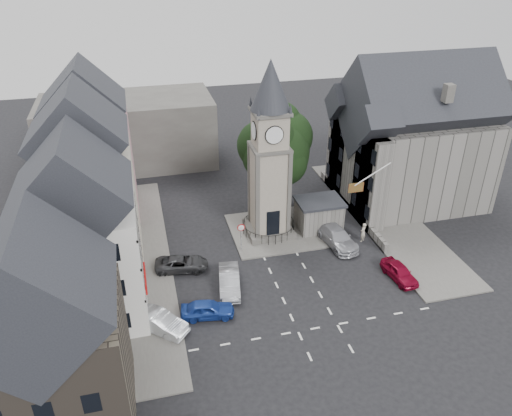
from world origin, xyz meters
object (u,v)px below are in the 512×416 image
object	(u,v)px
car_west_blue	(208,309)
car_east_red	(399,272)
clock_tower	(270,153)
stone_shelter	(319,215)
pedestrian	(363,232)

from	to	relation	value
car_west_blue	car_east_red	size ratio (longest dim) A/B	1.02
car_east_red	clock_tower	bearing A→B (deg)	124.48
car_east_red	stone_shelter	bearing A→B (deg)	105.04
clock_tower	stone_shelter	size ratio (longest dim) A/B	3.78
stone_shelter	pedestrian	bearing A→B (deg)	-43.94
clock_tower	pedestrian	size ratio (longest dim) A/B	8.70
clock_tower	pedestrian	xyz separation A→B (m)	(8.00, -3.58, -7.19)
clock_tower	pedestrian	world-z (taller)	clock_tower
clock_tower	pedestrian	bearing A→B (deg)	-24.08
clock_tower	stone_shelter	distance (m)	8.15
car_west_blue	pedestrian	xyz separation A→B (m)	(15.50, 6.76, 0.26)
clock_tower	car_west_blue	distance (m)	14.78
pedestrian	clock_tower	bearing A→B (deg)	-62.46
clock_tower	car_west_blue	size ratio (longest dim) A/B	4.12
clock_tower	stone_shelter	world-z (taller)	clock_tower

